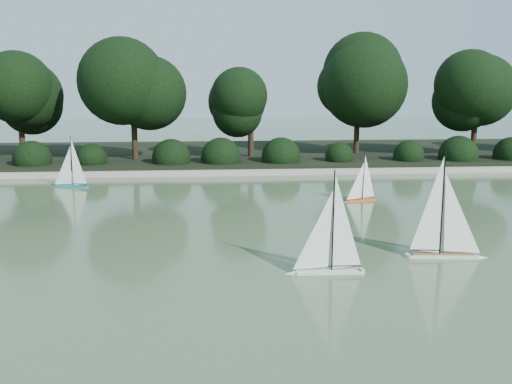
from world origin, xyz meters
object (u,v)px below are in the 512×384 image
sailboat_white_a (323,256)px  sailboat_orange (359,193)px  sailboat_teal (68,179)px  sailboat_white_b (450,240)px

sailboat_white_a → sailboat_orange: (1.96, 5.30, -0.07)m
sailboat_white_a → sailboat_teal: sailboat_white_a is taller
sailboat_white_b → sailboat_teal: bearing=137.3°
sailboat_white_a → sailboat_teal: (-5.61, 7.87, -0.03)m
sailboat_orange → sailboat_white_b: bearing=-86.4°
sailboat_white_a → sailboat_orange: sailboat_white_a is taller
sailboat_white_a → sailboat_white_b: (2.25, 0.62, 0.02)m
sailboat_white_a → sailboat_orange: bearing=69.7°
sailboat_white_a → sailboat_white_b: sailboat_white_b is taller
sailboat_white_b → sailboat_orange: bearing=93.6°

